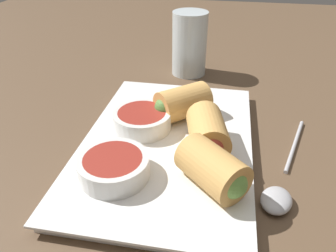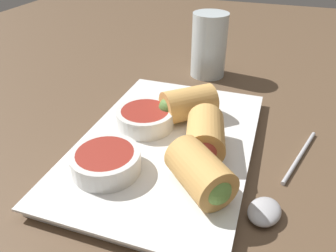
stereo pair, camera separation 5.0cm
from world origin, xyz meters
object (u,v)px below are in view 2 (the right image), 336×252
dipping_bowl_far (106,161)px  dipping_bowl_near (145,117)px  drinking_glass (209,45)px  serving_plate (168,143)px  spoon (271,202)px

dipping_bowl_far → dipping_bowl_near: bearing=-3.7°
dipping_bowl_near → drinking_glass: drinking_glass is taller
dipping_bowl_far → serving_plate: bearing=-28.7°
dipping_bowl_near → spoon: dipping_bowl_near is taller
serving_plate → spoon: 14.64cm
drinking_glass → serving_plate: bearing=-178.9°
drinking_glass → spoon: bearing=-156.0°
dipping_bowl_far → spoon: dipping_bowl_far is taller
dipping_bowl_near → drinking_glass: 23.04cm
serving_plate → dipping_bowl_near: dipping_bowl_near is taller
spoon → serving_plate: bearing=64.4°
dipping_bowl_near → dipping_bowl_far: same height
dipping_bowl_near → dipping_bowl_far: 9.86cm
serving_plate → drinking_glass: 24.86cm
serving_plate → dipping_bowl_far: (-8.09, 4.43, 2.04)cm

